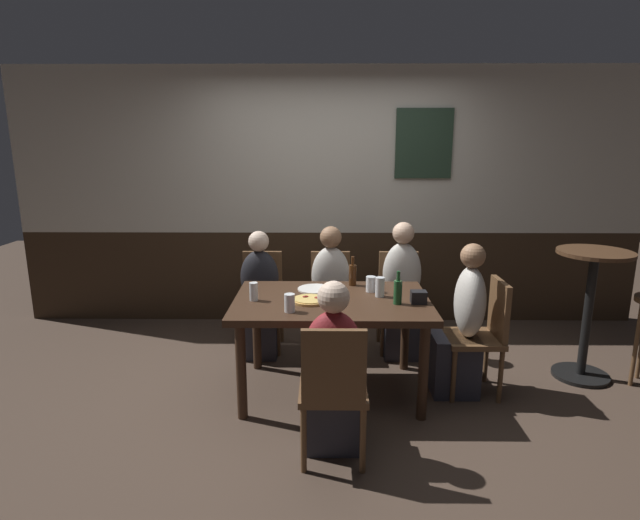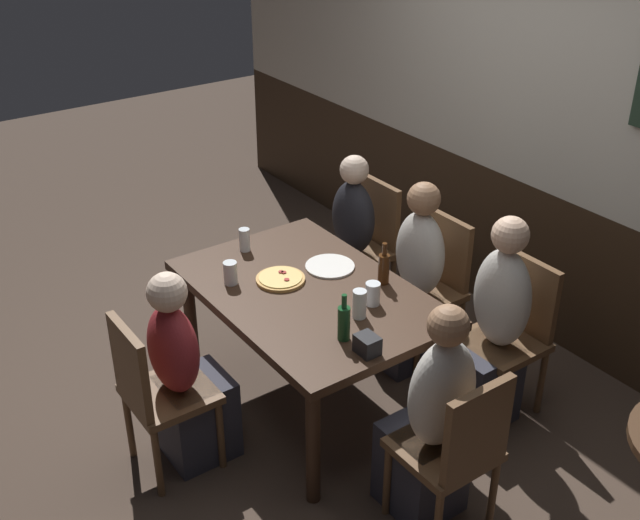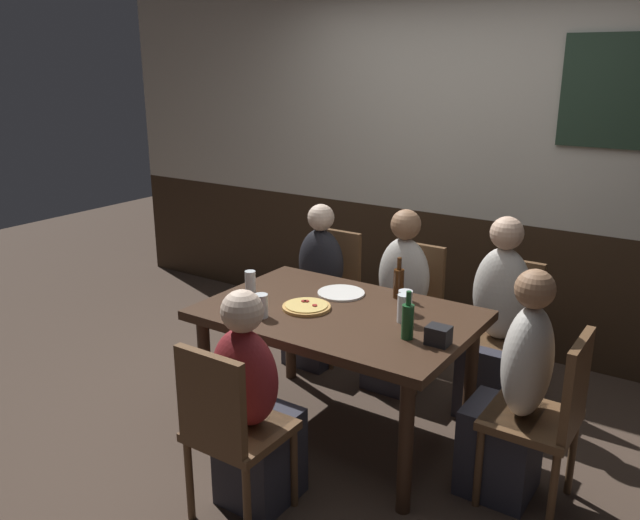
% 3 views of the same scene
% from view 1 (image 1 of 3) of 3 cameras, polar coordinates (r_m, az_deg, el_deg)
% --- Properties ---
extents(ground_plane, '(12.00, 12.00, 0.00)m').
position_cam_1_polar(ground_plane, '(4.05, 1.26, -14.39)').
color(ground_plane, '#423328').
extents(wall_back, '(6.40, 0.13, 2.60)m').
position_cam_1_polar(wall_back, '(5.27, 1.20, 6.96)').
color(wall_back, '#332316').
rests_on(wall_back, ground_plane).
extents(dining_table, '(1.44, 0.96, 0.74)m').
position_cam_1_polar(dining_table, '(3.79, 1.31, -5.59)').
color(dining_table, '#382316').
rests_on(dining_table, ground_plane).
extents(chair_mid_near, '(0.40, 0.40, 0.88)m').
position_cam_1_polar(chair_mid_near, '(3.03, 1.50, -13.89)').
color(chair_mid_near, brown).
rests_on(chair_mid_near, ground_plane).
extents(chair_left_far, '(0.40, 0.40, 0.88)m').
position_cam_1_polar(chair_left_far, '(4.73, -6.53, -3.85)').
color(chair_left_far, brown).
rests_on(chair_left_far, ground_plane).
extents(chair_mid_far, '(0.40, 0.40, 0.88)m').
position_cam_1_polar(chair_mid_far, '(4.69, 1.17, -3.90)').
color(chair_mid_far, brown).
rests_on(chair_mid_far, ground_plane).
extents(chair_right_far, '(0.40, 0.40, 0.88)m').
position_cam_1_polar(chair_right_far, '(4.74, 8.84, -3.88)').
color(chair_right_far, brown).
rests_on(chair_right_far, ground_plane).
extents(chair_head_east, '(0.40, 0.40, 0.88)m').
position_cam_1_polar(chair_head_east, '(4.02, 17.81, -7.51)').
color(chair_head_east, brown).
rests_on(chair_head_east, ground_plane).
extents(person_mid_near, '(0.34, 0.37, 1.09)m').
position_cam_1_polar(person_mid_near, '(3.19, 1.45, -13.18)').
color(person_mid_near, '#2D2D38').
rests_on(person_mid_near, ground_plane).
extents(person_left_far, '(0.34, 0.37, 1.11)m').
position_cam_1_polar(person_left_far, '(4.58, -6.77, -4.84)').
color(person_left_far, '#2D2D38').
rests_on(person_left_far, ground_plane).
extents(person_mid_far, '(0.34, 0.37, 1.15)m').
position_cam_1_polar(person_mid_far, '(4.54, 1.19, -4.64)').
color(person_mid_far, '#2D2D38').
rests_on(person_mid_far, ground_plane).
extents(person_right_far, '(0.34, 0.37, 1.19)m').
position_cam_1_polar(person_right_far, '(4.59, 9.13, -4.39)').
color(person_right_far, '#2D2D38').
rests_on(person_right_far, ground_plane).
extents(person_head_east, '(0.37, 0.34, 1.16)m').
position_cam_1_polar(person_head_east, '(3.98, 15.55, -7.74)').
color(person_head_east, '#2D2D38').
rests_on(person_head_east, ground_plane).
extents(pizza, '(0.26, 0.26, 0.03)m').
position_cam_1_polar(pizza, '(3.70, -1.17, -4.49)').
color(pizza, tan).
rests_on(pizza, dining_table).
extents(pint_glass_stout, '(0.08, 0.08, 0.12)m').
position_cam_1_polar(pint_glass_stout, '(3.94, 5.71, -2.79)').
color(pint_glass_stout, silver).
rests_on(pint_glass_stout, dining_table).
extents(tumbler_water, '(0.07, 0.07, 0.13)m').
position_cam_1_polar(tumbler_water, '(3.47, -3.42, -4.88)').
color(tumbler_water, silver).
rests_on(tumbler_water, dining_table).
extents(beer_glass_half, '(0.07, 0.07, 0.15)m').
position_cam_1_polar(beer_glass_half, '(3.82, 6.72, -3.17)').
color(beer_glass_half, silver).
rests_on(beer_glass_half, dining_table).
extents(pint_glass_pale, '(0.06, 0.06, 0.13)m').
position_cam_1_polar(pint_glass_pale, '(3.74, -7.43, -3.66)').
color(pint_glass_pale, silver).
rests_on(pint_glass_pale, dining_table).
extents(beer_bottle_green, '(0.06, 0.06, 0.24)m').
position_cam_1_polar(beer_bottle_green, '(3.66, 8.70, -3.48)').
color(beer_bottle_green, '#194723').
rests_on(beer_bottle_green, dining_table).
extents(beer_bottle_brown, '(0.06, 0.06, 0.24)m').
position_cam_1_polar(beer_bottle_brown, '(4.09, 3.67, -1.60)').
color(beer_bottle_brown, '#42230F').
rests_on(beer_bottle_brown, dining_table).
extents(plate_white_large, '(0.27, 0.27, 0.01)m').
position_cam_1_polar(plate_white_large, '(3.99, -0.56, -3.26)').
color(plate_white_large, white).
rests_on(plate_white_large, dining_table).
extents(condiment_caddy, '(0.11, 0.09, 0.09)m').
position_cam_1_polar(condiment_caddy, '(3.72, 10.97, -4.10)').
color(condiment_caddy, black).
rests_on(condiment_caddy, dining_table).
extents(side_bar_table, '(0.56, 0.56, 1.05)m').
position_cam_1_polar(side_bar_table, '(4.55, 27.87, -4.43)').
color(side_bar_table, black).
rests_on(side_bar_table, ground_plane).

